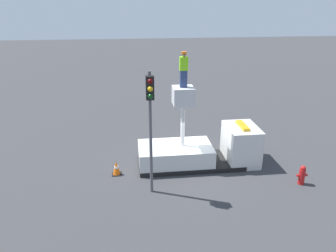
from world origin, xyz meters
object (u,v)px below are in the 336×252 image
Objects in this scene: worker at (184,70)px; fire_hydrant at (302,175)px; bucket_truck at (201,150)px; traffic_cone_rear at (116,168)px; traffic_light_pole at (150,111)px.

worker is 7.71m from fire_hydrant.
bucket_truck is 4.63m from traffic_cone_rear.
bucket_truck reaches higher than traffic_cone_rear.
traffic_light_pole is 7.69× the size of traffic_cone_rear.
bucket_truck is 1.13× the size of traffic_light_pole.
traffic_cone_rear is at bearing 130.72° from traffic_light_pole.
bucket_truck reaches higher than fire_hydrant.
bucket_truck is 6.47× the size of fire_hydrant.
worker reaches higher than traffic_cone_rear.
traffic_light_pole is 8.12m from fire_hydrant.
traffic_light_pole is 4.49m from traffic_cone_rear.
bucket_truck is 5.17m from fire_hydrant.
traffic_light_pole is at bearing -125.48° from worker.
bucket_truck is 3.69× the size of worker.
traffic_cone_rear is (-4.57, -0.63, -0.48)m from bucket_truck.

